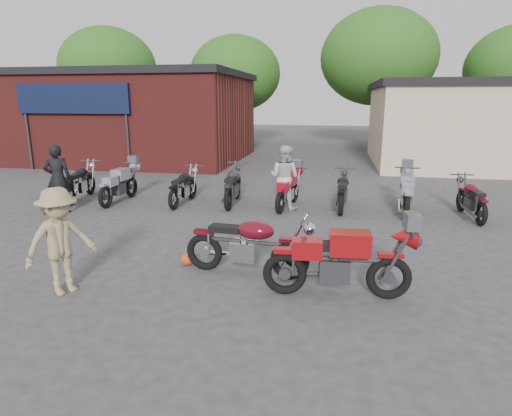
% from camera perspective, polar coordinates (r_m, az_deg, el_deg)
% --- Properties ---
extents(ground, '(90.00, 90.00, 0.00)m').
position_cam_1_polar(ground, '(7.36, -4.10, -9.56)').
color(ground, '#353537').
extents(brick_building, '(12.00, 8.00, 4.00)m').
position_cam_1_polar(brick_building, '(23.17, -17.33, 11.26)').
color(brick_building, maroon).
rests_on(brick_building, ground).
extents(stucco_building, '(10.00, 8.00, 3.50)m').
position_cam_1_polar(stucco_building, '(22.56, 28.49, 9.50)').
color(stucco_building, '#C6A58D').
rests_on(stucco_building, ground).
extents(tree_0, '(6.56, 6.56, 8.20)m').
position_cam_1_polar(tree_0, '(32.58, -18.96, 15.54)').
color(tree_0, '#285015').
rests_on(tree_0, ground).
extents(tree_1, '(5.92, 5.92, 7.40)m').
position_cam_1_polar(tree_1, '(29.30, -2.75, 15.71)').
color(tree_1, '#285015').
rests_on(tree_1, ground).
extents(tree_2, '(7.04, 7.04, 8.80)m').
position_cam_1_polar(tree_2, '(28.62, 15.85, 16.64)').
color(tree_2, '#285015').
rests_on(tree_2, ground).
extents(vintage_motorcycle, '(2.18, 0.90, 1.23)m').
position_cam_1_polar(vintage_motorcycle, '(7.33, -1.04, -4.43)').
color(vintage_motorcycle, '#5A0B16').
rests_on(vintage_motorcycle, ground).
extents(sportbike, '(2.22, 0.89, 1.26)m').
position_cam_1_polar(sportbike, '(6.65, 11.14, -6.60)').
color(sportbike, '#9C0D11').
rests_on(sportbike, ground).
extents(helmet, '(0.28, 0.28, 0.23)m').
position_cam_1_polar(helmet, '(8.03, -9.11, -6.72)').
color(helmet, red).
rests_on(helmet, ground).
extents(person_dark, '(0.80, 0.69, 1.84)m').
position_cam_1_polar(person_dark, '(12.52, -24.91, 3.54)').
color(person_dark, black).
rests_on(person_dark, ground).
extents(person_light, '(1.04, 0.93, 1.77)m').
position_cam_1_polar(person_light, '(11.85, 3.81, 4.11)').
color(person_light, beige).
rests_on(person_light, ground).
extents(person_tan, '(1.12, 1.26, 1.69)m').
position_cam_1_polar(person_tan, '(7.26, -24.65, -4.06)').
color(person_tan, '#95835C').
rests_on(person_tan, ground).
extents(row_bike_0, '(1.02, 2.14, 1.19)m').
position_cam_1_polar(row_bike_0, '(14.01, -22.39, 3.46)').
color(row_bike_0, black).
rests_on(row_bike_0, ground).
extents(row_bike_1, '(0.73, 2.05, 1.17)m').
position_cam_1_polar(row_bike_1, '(13.25, -17.77, 3.25)').
color(row_bike_1, '#91949F').
rests_on(row_bike_1, ground).
extents(row_bike_2, '(0.70, 1.94, 1.12)m').
position_cam_1_polar(row_bike_2, '(12.59, -9.65, 3.05)').
color(row_bike_2, black).
rests_on(row_bike_2, ground).
extents(row_bike_3, '(0.83, 2.15, 1.22)m').
position_cam_1_polar(row_bike_3, '(12.40, -3.08, 3.30)').
color(row_bike_3, '#252427').
rests_on(row_bike_3, ground).
extents(row_bike_4, '(0.96, 2.04, 1.14)m').
position_cam_1_polar(row_bike_4, '(12.01, 4.32, 2.72)').
color(row_bike_4, '#A10D20').
rests_on(row_bike_4, ground).
extents(row_bike_5, '(0.74, 1.99, 1.14)m').
position_cam_1_polar(row_bike_5, '(12.06, 11.50, 2.52)').
color(row_bike_5, black).
rests_on(row_bike_5, ground).
extents(row_bike_6, '(0.94, 2.17, 1.22)m').
position_cam_1_polar(row_bike_6, '(12.09, 19.45, 2.22)').
color(row_bike_6, gray).
rests_on(row_bike_6, ground).
extents(row_bike_7, '(0.76, 1.95, 1.11)m').
position_cam_1_polar(row_bike_7, '(12.22, 26.79, 1.34)').
color(row_bike_7, '#540A1A').
rests_on(row_bike_7, ground).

